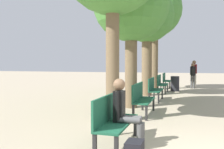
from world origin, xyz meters
The scene contains 12 objects.
bench_row_0 centered at (-1.73, 0.67, 0.54)m, with size 0.45×1.55×0.94m.
bench_row_1 centered at (-1.73, 3.64, 0.54)m, with size 0.45×1.55×0.94m.
bench_row_2 centered at (-1.73, 6.60, 0.54)m, with size 0.45×1.55×0.94m.
bench_row_3 centered at (-1.73, 9.57, 0.54)m, with size 0.45×1.55×0.94m.
bench_row_4 centered at (-1.73, 12.53, 0.54)m, with size 0.45×1.55×0.94m.
tree_row_1 centered at (-2.30, 4.77, 3.56)m, with size 2.65×2.65×4.94m.
tree_row_2 centered at (-2.30, 8.30, 3.75)m, with size 2.57×2.57×5.13m.
tree_row_3 centered at (-2.30, 11.17, 4.65)m, with size 3.17×3.17×6.30m.
person_seated centered at (-1.50, 0.68, 0.67)m, with size 0.57×0.33×1.26m.
pedestrian_near centered at (-0.09, 12.46, 0.91)m, with size 0.32×0.28×1.59m.
pedestrian_mid centered at (-0.01, 12.95, 1.00)m, with size 0.35×0.25×1.74m.
trash_bin centered at (-1.07, 10.59, 0.42)m, with size 0.47×0.47×0.84m.
Camera 1 is at (-0.42, -3.73, 1.52)m, focal length 40.00 mm.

